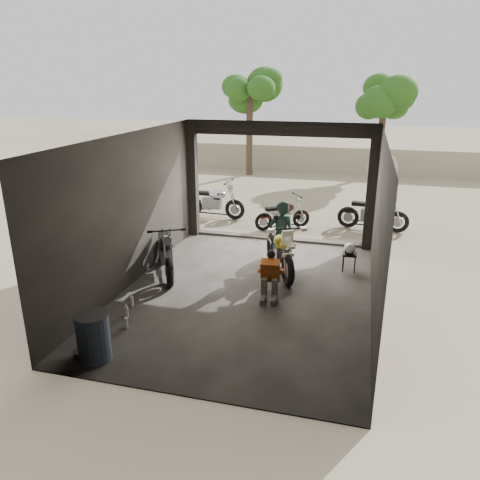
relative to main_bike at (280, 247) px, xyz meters
The scene contains 16 objects.
ground 1.45m from the main_bike, 110.91° to the right, with size 80.00×80.00×0.00m, color #7A6D56.
garage 1.04m from the main_bike, 124.66° to the right, with size 7.00×7.13×3.20m.
boundary_wall 12.79m from the main_bike, 92.09° to the left, with size 18.00×0.30×1.20m, color gray.
tree_left 12.27m from the main_bike, 107.09° to the left, with size 2.20×2.20×5.60m.
tree_right 13.31m from the main_bike, 79.65° to the left, with size 2.20×2.20×5.00m.
main_bike is the anchor object (origin of this frame).
left_bike 2.57m from the main_bike, 164.02° to the right, with size 0.74×1.81×1.22m, color black, non-canonical shape.
outside_bike_a 4.88m from the main_bike, 125.82° to the left, with size 0.75×1.82×1.23m, color black, non-canonical shape.
outside_bike_b 3.36m from the main_bike, 98.69° to the left, with size 0.62×1.50×1.01m, color #40160F, non-canonical shape.
outside_bike_c 4.40m from the main_bike, 62.14° to the left, with size 0.73×1.78×1.20m, color black, non-canonical shape.
rider 0.30m from the main_bike, 95.33° to the left, with size 0.60×0.39×1.63m, color black.
mechanic 1.44m from the main_bike, 87.74° to the right, with size 0.49×0.67×0.97m, color #CA5B1B, non-canonical shape.
stool 1.64m from the main_bike, 18.16° to the left, with size 0.31×0.31×0.44m.
helmet 1.60m from the main_bike, 18.04° to the left, with size 0.26×0.27×0.25m, color white.
oil_drum 4.75m from the main_bike, 117.23° to the right, with size 0.51×0.51×0.79m, color #40506B.
sign_post 3.79m from the main_bike, 54.06° to the left, with size 0.80×0.08×2.41m.
Camera 1 is at (2.13, -8.58, 4.20)m, focal length 35.00 mm.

